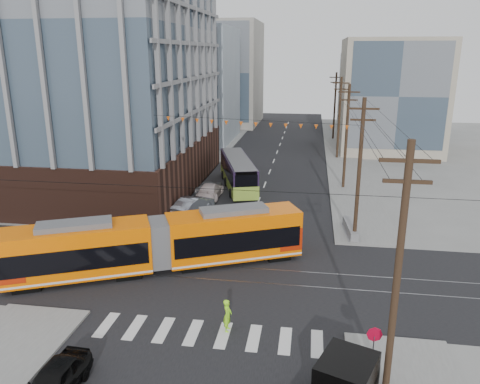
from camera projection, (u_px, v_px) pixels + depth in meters
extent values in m
plane|color=slate|center=(219.00, 305.00, 27.15)|extent=(160.00, 160.00, 0.00)
cube|color=#381E16|center=(51.00, 50.00, 48.04)|extent=(30.00, 25.00, 28.60)
cube|color=#8C99A5|center=(178.00, 85.00, 76.30)|extent=(18.00, 16.00, 18.00)
cube|color=gray|center=(390.00, 96.00, 68.00)|extent=(14.00, 14.00, 16.00)
cube|color=gray|center=(220.00, 74.00, 94.52)|extent=(16.00, 18.00, 20.00)
cube|color=#8C99A5|center=(384.00, 92.00, 86.93)|extent=(16.00, 16.00, 14.00)
cylinder|color=black|center=(397.00, 276.00, 18.66)|extent=(0.30, 0.30, 11.00)
cylinder|color=black|center=(335.00, 106.00, 77.38)|extent=(0.30, 0.30, 11.00)
imported|color=black|center=(54.00, 382.00, 19.71)|extent=(1.85, 4.29, 1.44)
imported|color=#8B929F|center=(193.00, 205.00, 42.29)|extent=(3.21, 5.19, 1.61)
imported|color=silver|center=(210.00, 190.00, 47.00)|extent=(2.12, 5.16, 1.49)
imported|color=slate|center=(209.00, 187.00, 48.61)|extent=(2.21, 4.62, 1.27)
imported|color=#9DFF1F|center=(227.00, 315.00, 24.37)|extent=(0.43, 0.66, 1.80)
cube|color=slate|center=(350.00, 229.00, 37.61)|extent=(1.31, 4.23, 0.83)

